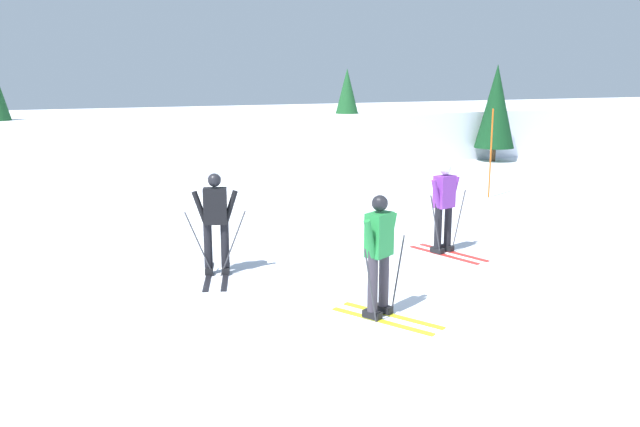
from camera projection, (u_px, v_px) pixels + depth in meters
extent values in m
plane|color=silver|center=(583.00, 338.00, 8.33)|extent=(120.00, 120.00, 0.00)
cube|color=silver|center=(170.00, 138.00, 25.43)|extent=(80.00, 9.93, 1.90)
cube|color=gold|center=(392.00, 315.00, 9.12)|extent=(0.75, 1.49, 0.02)
cube|color=gold|center=(381.00, 321.00, 8.90)|extent=(0.75, 1.49, 0.02)
cube|color=black|center=(383.00, 309.00, 9.19)|extent=(0.22, 0.29, 0.10)
cube|color=black|center=(372.00, 314.00, 8.98)|extent=(0.22, 0.29, 0.10)
cylinder|color=#38333D|center=(384.00, 276.00, 9.10)|extent=(0.14, 0.14, 0.85)
cylinder|color=#38333D|center=(373.00, 281.00, 8.88)|extent=(0.14, 0.14, 0.85)
cube|color=#23843D|center=(379.00, 234.00, 8.86)|extent=(0.45, 0.38, 0.60)
cylinder|color=#23843D|center=(390.00, 232.00, 9.04)|extent=(0.27, 0.19, 0.55)
cylinder|color=#23843D|center=(370.00, 239.00, 8.66)|extent=(0.27, 0.19, 0.55)
sphere|color=black|center=(380.00, 203.00, 8.77)|extent=(0.22, 0.22, 0.22)
cylinder|color=#38383D|center=(398.00, 275.00, 9.19)|extent=(0.30, 0.16, 1.09)
cylinder|color=#38383D|center=(371.00, 287.00, 8.67)|extent=(0.30, 0.16, 1.09)
cube|color=black|center=(225.00, 276.00, 10.92)|extent=(0.68, 1.52, 0.02)
cube|color=black|center=(208.00, 276.00, 10.89)|extent=(0.68, 1.52, 0.02)
cube|color=black|center=(226.00, 270.00, 11.06)|extent=(0.21, 0.29, 0.10)
cube|color=black|center=(209.00, 270.00, 11.03)|extent=(0.21, 0.29, 0.10)
cylinder|color=black|center=(225.00, 242.00, 10.96)|extent=(0.14, 0.14, 0.85)
cylinder|color=black|center=(208.00, 243.00, 10.93)|extent=(0.14, 0.14, 0.85)
cube|color=black|center=(215.00, 206.00, 10.82)|extent=(0.44, 0.36, 0.60)
cylinder|color=black|center=(230.00, 207.00, 10.82)|extent=(0.27, 0.18, 0.55)
cylinder|color=black|center=(200.00, 207.00, 10.78)|extent=(0.27, 0.18, 0.55)
sphere|color=black|center=(214.00, 180.00, 10.73)|extent=(0.22, 0.22, 0.22)
cylinder|color=#38383D|center=(233.00, 244.00, 10.87)|extent=(0.43, 0.19, 1.10)
cylinder|color=#38383D|center=(199.00, 244.00, 10.82)|extent=(0.43, 0.19, 1.10)
cube|color=red|center=(453.00, 252.00, 12.38)|extent=(0.42, 1.58, 0.02)
cube|color=red|center=(443.00, 255.00, 12.21)|extent=(0.42, 1.58, 0.02)
cube|color=black|center=(447.00, 248.00, 12.48)|extent=(0.17, 0.28, 0.10)
cube|color=black|center=(437.00, 250.00, 12.31)|extent=(0.17, 0.28, 0.10)
cylinder|color=black|center=(448.00, 223.00, 12.38)|extent=(0.14, 0.14, 0.85)
cylinder|color=black|center=(438.00, 225.00, 12.21)|extent=(0.14, 0.14, 0.85)
cube|color=purple|center=(444.00, 192.00, 12.17)|extent=(0.42, 0.31, 0.60)
cylinder|color=purple|center=(454.00, 191.00, 12.31)|extent=(0.27, 0.14, 0.55)
cylinder|color=purple|center=(436.00, 194.00, 12.00)|extent=(0.27, 0.14, 0.55)
sphere|color=silver|center=(445.00, 169.00, 12.08)|extent=(0.22, 0.22, 0.22)
cylinder|color=#38383D|center=(459.00, 221.00, 12.42)|extent=(0.35, 0.10, 1.17)
cylinder|color=#38383D|center=(436.00, 226.00, 12.01)|extent=(0.35, 0.10, 1.17)
cylinder|color=#C65614|center=(491.00, 154.00, 17.82)|extent=(0.04, 0.04, 2.42)
cylinder|color=#513823|center=(347.00, 155.00, 25.06)|extent=(0.19, 0.19, 0.66)
cone|color=#194C23|center=(347.00, 108.00, 24.70)|extent=(1.49, 1.49, 2.91)
cylinder|color=#513823|center=(493.00, 154.00, 25.79)|extent=(0.17, 0.17, 0.53)
cone|color=#0F3819|center=(496.00, 106.00, 25.41)|extent=(1.53, 1.53, 3.20)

